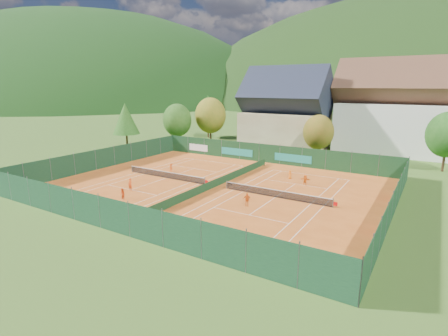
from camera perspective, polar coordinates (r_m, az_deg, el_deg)
ground at (r=43.42m, az=-1.38°, el=-3.12°), size 600.00×600.00×0.00m
clay_pad at (r=43.41m, az=-1.38°, el=-3.09°), size 40.00×32.00×0.01m
court_markings_left at (r=48.06m, az=-9.43°, el=-1.62°), size 11.03×23.83×0.00m
court_markings_right at (r=39.83m, az=8.37°, el=-4.76°), size 11.03×23.83×0.00m
tennis_net_left at (r=47.83m, az=-9.31°, el=-1.07°), size 13.30×0.10×1.02m
tennis_net_right at (r=39.63m, az=8.60°, el=-4.12°), size 13.30×0.10×1.02m
court_divider at (r=43.27m, az=-1.38°, el=-2.46°), size 0.03×28.80×1.00m
fence_north at (r=56.96m, az=6.98°, el=2.34°), size 40.00×0.10×3.00m
fence_south at (r=31.43m, az=-17.54°, el=-7.45°), size 40.00×0.04×3.00m
fence_west at (r=56.15m, az=-18.82°, el=1.59°), size 0.04×32.00×3.00m
fence_east at (r=36.74m, az=26.00°, el=-5.20°), size 0.09×32.00×3.00m
chalet at (r=70.03m, az=10.02°, el=8.58°), size 16.20×12.00×16.00m
hotel_block_a at (r=71.41m, az=26.36°, el=8.10°), size 21.60×11.00×17.25m
tree_west_front at (r=71.10m, az=-7.65°, el=7.74°), size 5.72×5.72×8.69m
tree_west_mid at (r=73.49m, az=-2.23°, el=8.56°), size 6.44×6.44×9.78m
tree_west_back at (r=83.39m, az=-2.63°, el=9.61°), size 5.60×5.60×10.00m
tree_center at (r=59.79m, az=15.15°, el=5.66°), size 5.01×5.01×7.60m
tree_east_front at (r=59.36m, az=32.68°, el=4.60°), size 5.72×5.72×8.69m
tree_west_side at (r=69.30m, az=-15.78°, el=7.76°), size 5.04×5.04×9.00m
mountain_backdrop at (r=273.47m, az=32.05°, el=0.46°), size 820.00×530.00×242.00m
ball_hopper at (r=27.88m, az=4.63°, el=-11.69°), size 0.34×0.34×0.80m
loose_ball_0 at (r=48.25m, az=-15.48°, el=-1.85°), size 0.07×0.07×0.07m
loose_ball_1 at (r=33.33m, az=-7.10°, el=-8.39°), size 0.07×0.07×0.07m
loose_ball_2 at (r=44.14m, az=3.88°, el=-2.79°), size 0.07×0.07×0.07m
loose_ball_3 at (r=52.96m, az=3.60°, el=-0.02°), size 0.07×0.07×0.07m
loose_ball_4 at (r=38.25m, az=12.33°, el=-5.68°), size 0.07×0.07×0.07m
player_left_near at (r=43.26m, az=-15.07°, el=-2.59°), size 0.57×0.39×1.50m
player_left_mid at (r=40.18m, az=-16.25°, el=-4.08°), size 0.70×0.59×1.27m
player_left_far at (r=51.19m, az=-8.62°, el=0.06°), size 0.92×0.72×1.25m
player_right_near at (r=36.60m, az=3.76°, el=-5.14°), size 0.91×0.72×1.44m
player_right_far_a at (r=47.72m, az=10.74°, el=-1.05°), size 0.67×0.53×1.20m
player_right_far_b at (r=45.13m, az=13.10°, el=-1.91°), size 1.29×0.53×1.35m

